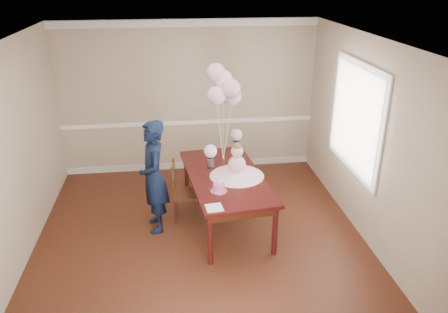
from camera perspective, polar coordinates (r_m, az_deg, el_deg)
floor at (r=6.09m, az=-2.96°, el=-11.31°), size 4.50×5.00×0.00m
ceiling at (r=5.07m, az=-3.61°, el=14.66°), size 4.50×5.00×0.02m
wall_back at (r=7.80m, az=-4.66°, el=7.58°), size 4.50×0.02×2.70m
wall_front at (r=3.29m, az=0.21°, el=-16.61°), size 4.50×0.02×2.70m
wall_left at (r=5.76m, az=-26.18°, el=-0.70°), size 0.02×5.00×2.70m
wall_right at (r=6.01m, az=18.66°, el=1.51°), size 0.02×5.00×2.70m
chair_rail_trim at (r=7.92m, az=-4.55°, el=4.43°), size 4.50×0.02×0.07m
crown_molding at (r=7.54m, az=-4.99°, el=16.96°), size 4.50×0.02×0.12m
baseboard_trim at (r=8.24m, az=-4.37°, el=-1.10°), size 4.50×0.02×0.12m
window_frame at (r=6.36m, az=16.84°, el=4.85°), size 0.02×1.66×1.56m
window_blinds at (r=6.36m, az=16.69°, el=4.85°), size 0.01×1.50×1.40m
dining_table_top at (r=6.21m, az=0.20°, el=-2.67°), size 1.23×2.13×0.05m
table_apron at (r=6.25m, az=0.20°, el=-3.30°), size 1.12×2.02×0.10m
table_leg_fl at (r=5.53m, az=-1.82°, el=-10.82°), size 0.08×0.08×0.71m
table_leg_fr at (r=5.74m, az=6.66°, el=-9.63°), size 0.08×0.08×0.71m
table_leg_bl at (r=7.13m, az=-4.93°, el=-2.56°), size 0.08×0.08×0.71m
table_leg_br at (r=7.29m, az=1.70°, el=-1.88°), size 0.08×0.08×0.71m
baby_skirt at (r=6.17m, az=1.69°, el=-2.09°), size 0.85×0.85×0.10m
baby_torso at (r=6.11m, az=1.70°, el=-0.98°), size 0.24×0.24×0.24m
baby_head at (r=6.04m, az=1.73°, el=0.69°), size 0.17×0.17×0.17m
baby_hair at (r=6.01m, az=1.73°, el=1.22°), size 0.12×0.12×0.12m
cake_platter at (r=5.76m, az=-0.68°, el=-4.56°), size 0.25×0.25×0.01m
birthday_cake at (r=5.74m, az=-0.68°, el=-4.08°), size 0.17×0.17×0.10m
cake_flower_a at (r=5.71m, az=-0.68°, el=-3.49°), size 0.03×0.03×0.03m
cake_flower_b at (r=5.73m, az=-0.43°, el=-3.37°), size 0.03×0.03×0.03m
rose_vase_near at (r=6.41m, az=-1.77°, el=-0.79°), size 0.11×0.11×0.16m
roses_near at (r=6.33m, az=-1.79°, el=0.71°), size 0.19×0.19×0.19m
rose_vase_far at (r=7.02m, az=1.58°, el=1.44°), size 0.11×0.11×0.16m
roses_far at (r=6.95m, az=1.60°, el=2.84°), size 0.19×0.19×0.19m
napkin at (r=5.39m, az=-1.29°, el=-6.70°), size 0.22×0.22×0.01m
balloon_weight at (r=6.71m, az=-0.09°, el=-0.28°), size 0.04×0.04×0.02m
balloon_a at (r=6.35m, az=-1.00°, el=7.96°), size 0.28×0.28×0.28m
balloon_b at (r=6.32m, az=0.92°, el=8.84°), size 0.28×0.28×0.28m
balloon_c at (r=6.42m, az=-0.13°, el=10.01°), size 0.28×0.28×0.28m
balloon_d at (r=6.40m, az=-1.08°, el=10.88°), size 0.28×0.28×0.28m
balloon_e at (r=6.50m, az=1.05°, el=7.85°), size 0.28×0.28×0.28m
balloon_ribbon_a at (r=6.54m, az=-0.53°, el=3.10°), size 0.09×0.01×0.85m
balloon_ribbon_b at (r=6.52m, az=0.39°, el=3.52°), size 0.11×0.04×0.95m
balloon_ribbon_c at (r=6.57m, az=-0.11°, el=4.12°), size 0.01×0.10×1.05m
balloon_ribbon_d at (r=6.55m, az=-0.57°, el=4.54°), size 0.10×0.10×1.15m
balloon_ribbon_e at (r=6.61m, az=0.47°, el=3.10°), size 0.13×0.09×0.79m
dining_chair_seat at (r=6.49m, az=-4.96°, el=-4.89°), size 0.42×0.42×0.04m
chair_leg_fl at (r=6.46m, az=-6.35°, el=-7.23°), size 0.04×0.04×0.38m
chair_leg_fr at (r=6.45m, az=-3.49°, el=-7.17°), size 0.04×0.04×0.38m
chair_leg_bl at (r=6.74m, az=-6.24°, el=-5.84°), size 0.04×0.04×0.38m
chair_leg_br at (r=6.73m, az=-3.50°, el=-5.78°), size 0.04×0.04×0.38m
chair_back_post_l at (r=6.24m, az=-6.70°, el=-3.53°), size 0.04×0.04×0.50m
chair_back_post_r at (r=6.52m, az=-6.57°, el=-2.26°), size 0.04×0.04×0.50m
chair_slat_low at (r=6.43m, az=-6.59°, el=-3.74°), size 0.05×0.36×0.04m
chair_slat_mid at (r=6.36m, az=-6.65°, el=-2.59°), size 0.05×0.36×0.04m
chair_slat_top at (r=6.30m, az=-6.71°, el=-1.43°), size 0.05×0.36×0.04m
woman at (r=6.11m, az=-9.17°, el=-2.65°), size 0.48×0.64×1.63m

